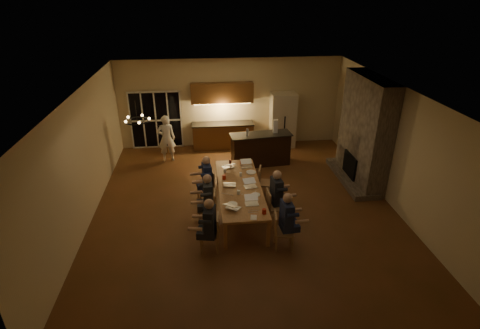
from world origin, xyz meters
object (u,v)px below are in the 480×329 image
(laptop_c, at_px, (230,181))
(bar_bottle, at_px, (247,132))
(refrigerator, at_px, (283,120))
(chair_right_mid, at_px, (276,206))
(bar_island, at_px, (260,149))
(redcup_mid, at_px, (224,177))
(plate_near, at_px, (256,195))
(chair_left_near, at_px, (209,233))
(laptop_f, at_px, (247,163))
(person_left_near, at_px, (210,227))
(mug_back, at_px, (225,171))
(can_silver, at_px, (247,197))
(person_left_far, at_px, (207,180))
(standing_person, at_px, (166,138))
(dining_table, at_px, (240,199))
(chandelier, at_px, (137,121))
(mug_front, at_px, (239,192))
(redcup_far, at_px, (242,162))
(mug_mid, at_px, (241,174))
(laptop_d, at_px, (251,183))
(chair_left_far, at_px, (205,186))
(laptop_b, at_px, (252,200))
(person_right_near, at_px, (286,220))
(laptop_a, at_px, (233,204))
(person_right_mid, at_px, (276,195))
(plate_far, at_px, (251,172))
(can_cola, at_px, (230,162))
(chair_left_mid, at_px, (207,208))
(person_left_mid, at_px, (208,200))
(chair_right_near, at_px, (284,231))
(chair_right_far, at_px, (267,183))
(plate_left, at_px, (232,204))
(bar_blender, at_px, (275,126))
(laptop_e, at_px, (228,163))

(laptop_c, distance_m, bar_bottle, 2.76)
(refrigerator, height_order, chair_right_mid, refrigerator)
(bar_island, height_order, redcup_mid, bar_island)
(plate_near, bearing_deg, chair_left_near, -139.03)
(bar_island, distance_m, laptop_f, 1.86)
(person_left_near, height_order, redcup_mid, person_left_near)
(mug_back, bearing_deg, can_silver, -74.31)
(person_left_far, relative_size, standing_person, 0.85)
(dining_table, relative_size, chandelier, 5.74)
(mug_front, xyz_separation_m, redcup_far, (0.27, 1.77, 0.01))
(chandelier, distance_m, mug_mid, 3.25)
(chair_right_mid, distance_m, laptop_d, 0.88)
(chair_left_far, distance_m, laptop_b, 1.95)
(person_right_near, relative_size, laptop_f, 4.31)
(laptop_a, xyz_separation_m, mug_mid, (0.35, 1.60, -0.06))
(laptop_d, xyz_separation_m, mug_mid, (-0.19, 0.64, -0.06))
(person_right_mid, bearing_deg, plate_far, 14.61)
(chandelier, distance_m, can_cola, 3.40)
(chair_left_far, xyz_separation_m, laptop_b, (1.08, -1.57, 0.42))
(refrigerator, distance_m, redcup_mid, 4.61)
(can_cola, bearing_deg, plate_near, -75.51)
(redcup_mid, bearing_deg, chair_left_mid, -119.15)
(person_left_mid, height_order, person_left_far, same)
(bar_island, bearing_deg, mug_mid, -117.85)
(laptop_f, xyz_separation_m, can_silver, (-0.22, -1.78, -0.05))
(chair_right_near, xyz_separation_m, chair_right_far, (0.00, 2.31, 0.00))
(laptop_f, xyz_separation_m, redcup_far, (-0.12, 0.24, -0.05))
(bar_island, height_order, bar_bottle, bar_bottle)
(chandelier, distance_m, mug_front, 2.98)
(dining_table, bearing_deg, laptop_a, -104.49)
(bar_island, relative_size, plate_left, 8.04)
(chair_left_far, bearing_deg, standing_person, -168.02)
(chair_left_far, bearing_deg, laptop_f, 98.90)
(mug_back, bearing_deg, bar_island, 56.18)
(bar_island, bearing_deg, person_left_far, -134.90)
(person_right_near, xyz_separation_m, laptop_a, (-1.15, 0.55, 0.17))
(redcup_far, bearing_deg, plate_near, -85.65)
(chair_right_near, relative_size, chair_right_mid, 1.00)
(bar_bottle, bearing_deg, bar_island, 14.17)
(bar_island, bearing_deg, laptop_a, -113.99)
(laptop_c, xyz_separation_m, redcup_mid, (-0.12, 0.36, -0.05))
(bar_bottle, bearing_deg, plate_far, -94.03)
(bar_blender, bearing_deg, person_right_mid, -96.04)
(laptop_f, distance_m, bar_bottle, 1.64)
(mug_front, bearing_deg, plate_far, 67.89)
(refrigerator, relative_size, dining_table, 0.62)
(person_right_mid, height_order, redcup_far, person_right_mid)
(laptop_d, relative_size, laptop_e, 1.00)
(person_right_mid, xyz_separation_m, laptop_b, (-0.68, -0.45, 0.17))
(redcup_mid, bearing_deg, laptop_b, -67.04)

